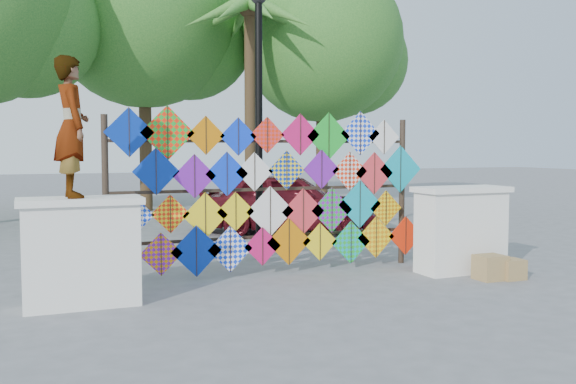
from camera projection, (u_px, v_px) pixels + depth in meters
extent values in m
plane|color=gray|center=(288.00, 284.00, 8.74)|extent=(80.00, 80.00, 0.00)
cube|color=white|center=(81.00, 255.00, 7.49)|extent=(1.30, 0.55, 1.20)
cube|color=white|center=(80.00, 201.00, 7.45)|extent=(1.40, 0.65, 0.08)
cube|color=white|center=(461.00, 232.00, 9.54)|extent=(1.30, 0.55, 1.20)
cube|color=white|center=(462.00, 189.00, 9.49)|extent=(1.40, 0.65, 0.08)
cylinder|color=#2D2119|center=(106.00, 201.00, 8.53)|extent=(0.09, 0.09, 2.30)
cylinder|color=#2D2119|center=(402.00, 192.00, 10.27)|extent=(0.09, 0.09, 2.30)
cube|color=#2D2119|center=(268.00, 236.00, 9.44)|extent=(4.60, 0.04, 0.04)
cube|color=#2D2119|center=(267.00, 189.00, 9.39)|extent=(4.60, 0.04, 0.04)
cube|color=#2D2119|center=(267.00, 141.00, 9.34)|extent=(4.60, 0.04, 0.04)
cube|color=#072BA5|center=(129.00, 132.00, 8.53)|extent=(0.67, 0.01, 0.67)
cube|color=#2D2119|center=(129.00, 132.00, 8.52)|extent=(0.01, 0.01, 0.66)
cube|color=green|center=(168.00, 133.00, 8.72)|extent=(0.75, 0.01, 0.75)
cube|color=#2D2119|center=(168.00, 133.00, 8.71)|extent=(0.01, 0.01, 0.74)
cube|color=#D16F06|center=(206.00, 135.00, 8.93)|extent=(0.55, 0.01, 0.55)
cube|color=#2D2119|center=(206.00, 135.00, 8.92)|extent=(0.01, 0.01, 0.54)
cube|color=#0A34ED|center=(238.00, 137.00, 9.11)|extent=(0.55, 0.01, 0.55)
cube|color=#2D2119|center=(239.00, 137.00, 9.10)|extent=(0.01, 0.01, 0.54)
cube|color=red|center=(267.00, 135.00, 9.27)|extent=(0.53, 0.01, 0.53)
cube|color=#2D2119|center=(268.00, 135.00, 9.26)|extent=(0.01, 0.01, 0.52)
cube|color=#D1135C|center=(300.00, 135.00, 9.47)|extent=(0.62, 0.01, 0.62)
cube|color=#2D2119|center=(301.00, 135.00, 9.46)|extent=(0.01, 0.01, 0.61)
cube|color=green|center=(329.00, 136.00, 9.65)|extent=(0.72, 0.01, 0.72)
cube|color=#2D2119|center=(329.00, 136.00, 9.64)|extent=(0.01, 0.01, 0.70)
cube|color=#0A34ED|center=(360.00, 133.00, 9.85)|extent=(0.67, 0.01, 0.67)
cube|color=#2D2119|center=(361.00, 133.00, 9.84)|extent=(0.01, 0.01, 0.66)
cube|color=white|center=(384.00, 137.00, 10.01)|extent=(0.54, 0.01, 0.54)
cube|color=#2D2119|center=(384.00, 137.00, 10.00)|extent=(0.01, 0.01, 0.54)
cube|color=#072BA5|center=(156.00, 171.00, 8.66)|extent=(0.64, 0.01, 0.64)
cube|color=#2D2119|center=(156.00, 172.00, 8.65)|extent=(0.01, 0.01, 0.63)
cube|color=purple|center=(195.00, 176.00, 8.86)|extent=(0.61, 0.01, 0.61)
cube|color=#2D2119|center=(195.00, 176.00, 8.85)|extent=(0.01, 0.01, 0.60)
cube|color=#0A34ED|center=(227.00, 174.00, 9.04)|extent=(0.63, 0.01, 0.63)
cube|color=#2D2119|center=(227.00, 174.00, 9.03)|extent=(0.01, 0.01, 0.62)
cube|color=white|center=(255.00, 172.00, 9.19)|extent=(0.56, 0.01, 0.56)
cube|color=#2D2119|center=(255.00, 172.00, 9.18)|extent=(0.01, 0.01, 0.55)
cube|color=yellow|center=(287.00, 170.00, 9.38)|extent=(0.58, 0.01, 0.58)
cube|color=#2D2119|center=(287.00, 170.00, 9.37)|extent=(0.01, 0.01, 0.57)
cube|color=purple|center=(322.00, 169.00, 9.59)|extent=(0.59, 0.01, 0.59)
cube|color=#2D2119|center=(322.00, 169.00, 9.58)|extent=(0.01, 0.01, 0.58)
cube|color=#FF2A0B|center=(350.00, 171.00, 9.78)|extent=(0.60, 0.01, 0.60)
cube|color=#2D2119|center=(350.00, 171.00, 9.77)|extent=(0.01, 0.01, 0.59)
cube|color=red|center=(374.00, 173.00, 9.94)|extent=(0.66, 0.01, 0.66)
cube|color=#2D2119|center=(375.00, 173.00, 9.93)|extent=(0.01, 0.01, 0.65)
cube|color=#0B9BB1|center=(400.00, 169.00, 10.12)|extent=(0.74, 0.01, 0.74)
cube|color=#2D2119|center=(401.00, 169.00, 10.10)|extent=(0.01, 0.01, 0.73)
cube|color=white|center=(132.00, 216.00, 8.54)|extent=(0.59, 0.01, 0.59)
cube|color=#2D2119|center=(132.00, 216.00, 8.52)|extent=(0.01, 0.01, 0.58)
cube|color=yellow|center=(170.00, 214.00, 8.73)|extent=(0.54, 0.01, 0.54)
cube|color=#2D2119|center=(171.00, 214.00, 8.72)|extent=(0.01, 0.01, 0.53)
cube|color=yellow|center=(205.00, 216.00, 8.92)|extent=(0.65, 0.01, 0.65)
cube|color=#2D2119|center=(206.00, 216.00, 8.91)|extent=(0.01, 0.01, 0.64)
cube|color=yellow|center=(236.00, 212.00, 9.08)|extent=(0.56, 0.01, 0.56)
cube|color=#2D2119|center=(236.00, 212.00, 9.07)|extent=(0.01, 0.01, 0.55)
cube|color=white|center=(270.00, 211.00, 9.28)|extent=(0.73, 0.01, 0.73)
cube|color=#2D2119|center=(270.00, 212.00, 9.27)|extent=(0.01, 0.01, 0.72)
cube|color=red|center=(303.00, 212.00, 9.48)|extent=(0.69, 0.01, 0.69)
cube|color=#2D2119|center=(303.00, 212.00, 9.47)|extent=(0.01, 0.01, 0.68)
cube|color=purple|center=(332.00, 210.00, 9.66)|extent=(0.68, 0.01, 0.68)
cube|color=#2D2119|center=(332.00, 210.00, 9.65)|extent=(0.01, 0.01, 0.67)
cube|color=#0B9BB1|center=(360.00, 204.00, 9.83)|extent=(0.74, 0.01, 0.74)
cube|color=#2D2119|center=(360.00, 204.00, 9.82)|extent=(0.01, 0.01, 0.72)
cube|color=#D16F06|center=(386.00, 208.00, 10.01)|extent=(0.56, 0.01, 0.56)
cube|color=#2D2119|center=(386.00, 208.00, 10.00)|extent=(0.01, 0.01, 0.55)
cube|color=orange|center=(161.00, 254.00, 8.68)|extent=(0.60, 0.01, 0.60)
cube|color=#2D2119|center=(161.00, 254.00, 8.66)|extent=(0.01, 0.01, 0.59)
cube|color=#072BA5|center=(196.00, 251.00, 8.86)|extent=(0.72, 0.01, 0.72)
cube|color=#2D2119|center=(197.00, 251.00, 8.85)|extent=(0.01, 0.01, 0.71)
cube|color=#0A34ED|center=(230.00, 249.00, 9.04)|extent=(0.66, 0.01, 0.66)
cube|color=#2D2119|center=(230.00, 249.00, 9.03)|extent=(0.01, 0.01, 0.65)
cube|color=#D1135C|center=(262.00, 246.00, 9.23)|extent=(0.56, 0.01, 0.56)
cube|color=#2D2119|center=(263.00, 246.00, 9.22)|extent=(0.01, 0.01, 0.55)
cube|color=#D16F06|center=(289.00, 242.00, 9.38)|extent=(0.69, 0.01, 0.69)
cube|color=#2D2119|center=(289.00, 242.00, 9.37)|extent=(0.01, 0.01, 0.68)
cube|color=yellow|center=(320.00, 242.00, 9.57)|extent=(0.57, 0.01, 0.57)
cube|color=#2D2119|center=(320.00, 242.00, 9.56)|extent=(0.01, 0.01, 0.56)
cube|color=#0B9BB1|center=(351.00, 242.00, 9.77)|extent=(0.66, 0.01, 0.66)
cube|color=#2D2119|center=(351.00, 242.00, 9.76)|extent=(0.01, 0.01, 0.64)
cube|color=yellow|center=(376.00, 237.00, 9.93)|extent=(0.65, 0.01, 0.65)
cube|color=#2D2119|center=(376.00, 237.00, 9.92)|extent=(0.01, 0.01, 0.64)
cube|color=#FF2A0B|center=(406.00, 236.00, 10.14)|extent=(0.62, 0.01, 0.62)
cube|color=#2D2119|center=(406.00, 236.00, 10.13)|extent=(0.01, 0.01, 0.61)
sphere|color=#1C581D|center=(25.00, 24.00, 15.77)|extent=(3.64, 3.64, 3.64)
cylinder|color=#49381F|center=(146.00, 140.00, 18.75)|extent=(0.36, 0.36, 4.12)
sphere|color=#1C581D|center=(144.00, 10.00, 18.49)|extent=(5.60, 5.60, 5.60)
sphere|color=#1C581D|center=(189.00, 35.00, 19.33)|extent=(3.92, 3.92, 3.92)
cylinder|color=#49381F|center=(322.00, 150.00, 19.28)|extent=(0.36, 0.36, 3.58)
sphere|color=#1C581D|center=(322.00, 41.00, 19.05)|extent=(4.80, 4.80, 4.80)
sphere|color=#1C581D|center=(353.00, 61.00, 19.82)|extent=(3.36, 3.36, 3.36)
sphere|color=#1C581D|center=(295.00, 21.00, 18.47)|extent=(3.12, 3.12, 3.12)
cylinder|color=#49381F|center=(250.00, 113.00, 16.77)|extent=(0.28, 0.28, 5.50)
sphere|color=#49381F|center=(249.00, 6.00, 16.57)|extent=(0.60, 0.60, 0.60)
cone|color=#2A6B23|center=(282.00, 19.00, 16.93)|extent=(1.82, 0.44, 1.16)
cone|color=#2A6B23|center=(264.00, 23.00, 17.42)|extent=(1.60, 1.60, 1.16)
cone|color=#2A6B23|center=(239.00, 23.00, 17.42)|extent=(0.44, 1.82, 1.16)
cone|color=#2A6B23|center=(219.00, 19.00, 16.94)|extent=(1.60, 1.60, 1.16)
cone|color=#2A6B23|center=(216.00, 14.00, 16.25)|extent=(1.82, 0.44, 1.16)
cone|color=#2A6B23|center=(233.00, 9.00, 15.76)|extent=(1.60, 1.60, 1.16)
cone|color=#2A6B23|center=(261.00, 9.00, 15.76)|extent=(0.44, 1.82, 1.16)
cone|color=#2A6B23|center=(281.00, 13.00, 16.24)|extent=(1.60, 1.60, 1.16)
imported|color=#99999E|center=(72.00, 127.00, 7.36)|extent=(0.44, 0.63, 1.63)
imported|color=#4E0D15|center=(289.00, 202.00, 13.96)|extent=(4.22, 3.06, 1.34)
cylinder|color=black|center=(259.00, 133.00, 10.55)|extent=(0.12, 0.12, 4.20)
cube|color=#A48D4F|center=(490.00, 267.00, 9.02)|extent=(0.39, 0.35, 0.35)
cube|color=#A48D4F|center=(511.00, 269.00, 9.06)|extent=(0.34, 0.31, 0.28)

